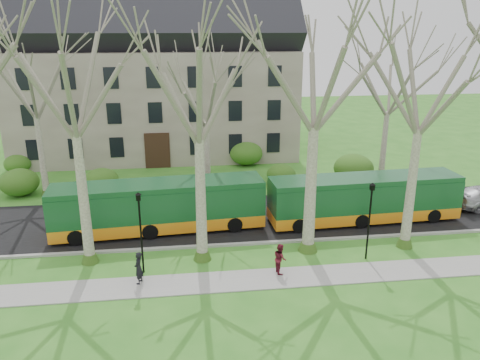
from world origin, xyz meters
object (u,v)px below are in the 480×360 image
at_px(pedestrian_a, 139,268).
at_px(pedestrian_b, 280,258).
at_px(bus_lead, 159,206).
at_px(bus_follow, 364,198).

relative_size(pedestrian_a, pedestrian_b, 1.05).
height_order(bus_lead, pedestrian_a, bus_lead).
bearing_deg(pedestrian_b, bus_follow, -53.35).
height_order(bus_lead, pedestrian_b, bus_lead).
bearing_deg(pedestrian_b, bus_lead, 40.82).
height_order(pedestrian_a, pedestrian_b, pedestrian_a).
relative_size(bus_follow, pedestrian_b, 7.76).
distance_m(pedestrian_a, pedestrian_b, 7.11).
relative_size(bus_lead, pedestrian_b, 8.07).
bearing_deg(bus_follow, bus_lead, 176.94).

